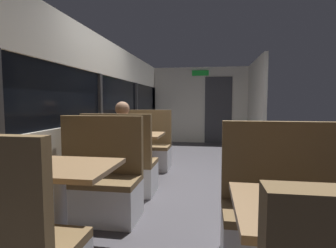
{
  "coord_description": "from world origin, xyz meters",
  "views": [
    {
      "loc": [
        0.32,
        -4.07,
        1.26
      ],
      "look_at": [
        -0.41,
        0.55,
        0.87
      ],
      "focal_mm": 28.6,
      "sensor_mm": 36.0,
      "label": 1
    }
  ],
  "objects_px": {
    "dining_table_near_window": "(60,177)",
    "bench_mid_window_facing_entry": "(145,151)",
    "seated_passenger": "(122,153)",
    "dining_table_front_aisle": "(327,227)",
    "dining_table_mid_window": "(135,140)",
    "bench_near_window_facing_entry": "(96,187)",
    "bench_mid_window_facing_end": "(121,169)",
    "bench_front_aisle_facing_entry": "(285,224)"
  },
  "relations": [
    {
      "from": "dining_table_front_aisle",
      "to": "seated_passenger",
      "type": "distance_m",
      "value": 2.81
    },
    {
      "from": "dining_table_near_window",
      "to": "dining_table_front_aisle",
      "type": "relative_size",
      "value": 1.0
    },
    {
      "from": "bench_front_aisle_facing_entry",
      "to": "bench_mid_window_facing_end",
      "type": "bearing_deg",
      "value": 142.07
    },
    {
      "from": "bench_near_window_facing_entry",
      "to": "bench_mid_window_facing_entry",
      "type": "bearing_deg",
      "value": 90.0
    },
    {
      "from": "dining_table_front_aisle",
      "to": "bench_front_aisle_facing_entry",
      "type": "bearing_deg",
      "value": 90.0
    },
    {
      "from": "bench_mid_window_facing_end",
      "to": "bench_front_aisle_facing_entry",
      "type": "relative_size",
      "value": 1.0
    },
    {
      "from": "bench_near_window_facing_entry",
      "to": "bench_mid_window_facing_entry",
      "type": "relative_size",
      "value": 1.0
    },
    {
      "from": "dining_table_near_window",
      "to": "bench_front_aisle_facing_entry",
      "type": "height_order",
      "value": "bench_front_aisle_facing_entry"
    },
    {
      "from": "seated_passenger",
      "to": "dining_table_near_window",
      "type": "bearing_deg",
      "value": -90.0
    },
    {
      "from": "bench_mid_window_facing_end",
      "to": "bench_front_aisle_facing_entry",
      "type": "distance_m",
      "value": 2.27
    },
    {
      "from": "dining_table_mid_window",
      "to": "bench_mid_window_facing_entry",
      "type": "bearing_deg",
      "value": 90.0
    },
    {
      "from": "dining_table_mid_window",
      "to": "seated_passenger",
      "type": "xyz_separation_m",
      "value": [
        0.0,
        -0.63,
        -0.1
      ]
    },
    {
      "from": "bench_mid_window_facing_end",
      "to": "bench_mid_window_facing_entry",
      "type": "xyz_separation_m",
      "value": [
        0.0,
        1.4,
        0.0
      ]
    },
    {
      "from": "dining_table_near_window",
      "to": "dining_table_mid_window",
      "type": "distance_m",
      "value": 2.19
    },
    {
      "from": "bench_near_window_facing_entry",
      "to": "seated_passenger",
      "type": "height_order",
      "value": "seated_passenger"
    },
    {
      "from": "bench_near_window_facing_entry",
      "to": "bench_mid_window_facing_end",
      "type": "bearing_deg",
      "value": 90.0
    },
    {
      "from": "bench_mid_window_facing_end",
      "to": "seated_passenger",
      "type": "bearing_deg",
      "value": 90.0
    },
    {
      "from": "dining_table_near_window",
      "to": "bench_near_window_facing_entry",
      "type": "xyz_separation_m",
      "value": [
        0.0,
        0.7,
        -0.31
      ]
    },
    {
      "from": "dining_table_front_aisle",
      "to": "seated_passenger",
      "type": "bearing_deg",
      "value": 129.56
    },
    {
      "from": "bench_mid_window_facing_entry",
      "to": "seated_passenger",
      "type": "height_order",
      "value": "seated_passenger"
    },
    {
      "from": "bench_near_window_facing_entry",
      "to": "bench_front_aisle_facing_entry",
      "type": "xyz_separation_m",
      "value": [
        1.79,
        -0.6,
        0.0
      ]
    },
    {
      "from": "bench_near_window_facing_entry",
      "to": "bench_mid_window_facing_end",
      "type": "relative_size",
      "value": 1.0
    },
    {
      "from": "dining_table_near_window",
      "to": "bench_near_window_facing_entry",
      "type": "bearing_deg",
      "value": 90.0
    },
    {
      "from": "dining_table_near_window",
      "to": "bench_mid_window_facing_entry",
      "type": "xyz_separation_m",
      "value": [
        0.0,
        2.89,
        -0.31
      ]
    },
    {
      "from": "bench_mid_window_facing_entry",
      "to": "bench_front_aisle_facing_entry",
      "type": "height_order",
      "value": "same"
    },
    {
      "from": "bench_mid_window_facing_entry",
      "to": "dining_table_front_aisle",
      "type": "xyz_separation_m",
      "value": [
        1.79,
        -3.49,
        0.31
      ]
    },
    {
      "from": "dining_table_mid_window",
      "to": "seated_passenger",
      "type": "height_order",
      "value": "seated_passenger"
    },
    {
      "from": "bench_mid_window_facing_end",
      "to": "dining_table_near_window",
      "type": "bearing_deg",
      "value": -90.0
    },
    {
      "from": "bench_near_window_facing_entry",
      "to": "bench_mid_window_facing_end",
      "type": "height_order",
      "value": "same"
    },
    {
      "from": "dining_table_near_window",
      "to": "bench_mid_window_facing_end",
      "type": "bearing_deg",
      "value": 90.0
    },
    {
      "from": "dining_table_near_window",
      "to": "seated_passenger",
      "type": "distance_m",
      "value": 1.57
    },
    {
      "from": "dining_table_front_aisle",
      "to": "dining_table_mid_window",
      "type": "bearing_deg",
      "value": 122.65
    },
    {
      "from": "dining_table_front_aisle",
      "to": "bench_mid_window_facing_end",
      "type": "bearing_deg",
      "value": 130.52
    },
    {
      "from": "bench_mid_window_facing_end",
      "to": "bench_front_aisle_facing_entry",
      "type": "bearing_deg",
      "value": -37.93
    },
    {
      "from": "dining_table_mid_window",
      "to": "dining_table_front_aisle",
      "type": "distance_m",
      "value": 3.32
    },
    {
      "from": "dining_table_front_aisle",
      "to": "bench_front_aisle_facing_entry",
      "type": "xyz_separation_m",
      "value": [
        0.0,
        0.7,
        -0.31
      ]
    },
    {
      "from": "bench_near_window_facing_entry",
      "to": "dining_table_mid_window",
      "type": "distance_m",
      "value": 1.53
    },
    {
      "from": "dining_table_mid_window",
      "to": "bench_mid_window_facing_end",
      "type": "distance_m",
      "value": 0.77
    },
    {
      "from": "dining_table_near_window",
      "to": "dining_table_front_aisle",
      "type": "bearing_deg",
      "value": -18.53
    },
    {
      "from": "dining_table_front_aisle",
      "to": "seated_passenger",
      "type": "height_order",
      "value": "seated_passenger"
    },
    {
      "from": "seated_passenger",
      "to": "bench_front_aisle_facing_entry",
      "type": "bearing_deg",
      "value": -39.34
    },
    {
      "from": "dining_table_near_window",
      "to": "seated_passenger",
      "type": "xyz_separation_m",
      "value": [
        0.0,
        1.57,
        -0.1
      ]
    }
  ]
}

